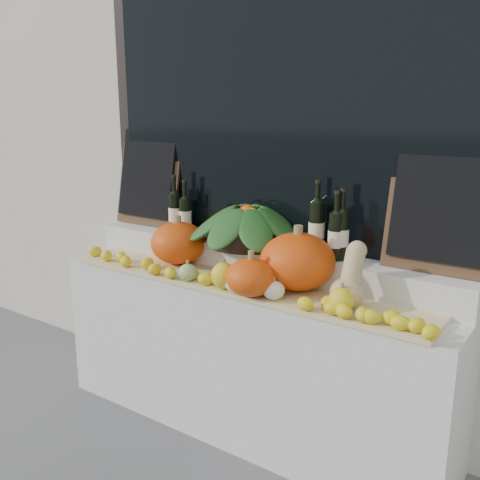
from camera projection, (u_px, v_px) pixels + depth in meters
The scene contains 18 objects.
storefront_facade at pixel (317, 27), 3.13m from camera, with size 7.00×0.94×4.50m.
display_sill at pixel (248, 355), 2.99m from camera, with size 2.30×0.55×0.88m, color silver.
rear_tier at pixel (263, 260), 2.99m from camera, with size 2.30×0.25×0.16m, color silver.
straw_bedding at pixel (235, 284), 2.79m from camera, with size 2.10×0.32×0.03m, color tan.
pumpkin_left at pixel (178, 243), 3.09m from camera, with size 0.32×0.32×0.24m, color #E34C0B.
pumpkin_right at pixel (297, 261), 2.65m from camera, with size 0.38×0.38×0.28m, color #E34C0B.
pumpkin_center at pixel (251, 277), 2.56m from camera, with size 0.25×0.25×0.18m, color #E34C0B.
butternut_squash at pixel (350, 281), 2.41m from camera, with size 0.16×0.21×0.30m.
decorative_gourds at pixel (253, 284), 2.58m from camera, with size 0.96×0.15×0.16m.
lemon_heap at pixel (222, 282), 2.69m from camera, with size 2.20×0.16×0.06m, color yellow, non-canonical shape.
produce_bowl at pixel (248, 225), 2.98m from camera, with size 0.70×0.70×0.24m.
wine_bottle_far_left at pixel (175, 212), 3.28m from camera, with size 0.08×0.08×0.35m.
wine_bottle_near_left at pixel (185, 215), 3.25m from camera, with size 0.08×0.08×0.33m.
wine_bottle_tall at pixel (316, 227), 2.77m from camera, with size 0.08×0.08×0.39m.
wine_bottle_near_right at pixel (341, 234), 2.67m from camera, with size 0.08×0.08×0.36m.
wine_bottle_far_right at pixel (335, 236), 2.67m from camera, with size 0.08×0.08×0.35m.
chalkboard_left at pixel (148, 176), 3.45m from camera, with size 0.50×0.15×0.61m.
chalkboard_right at pixel (442, 204), 2.44m from camera, with size 0.50×0.15×0.61m.
Camera 1 is at (1.53, -0.76, 1.79)m, focal length 40.00 mm.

